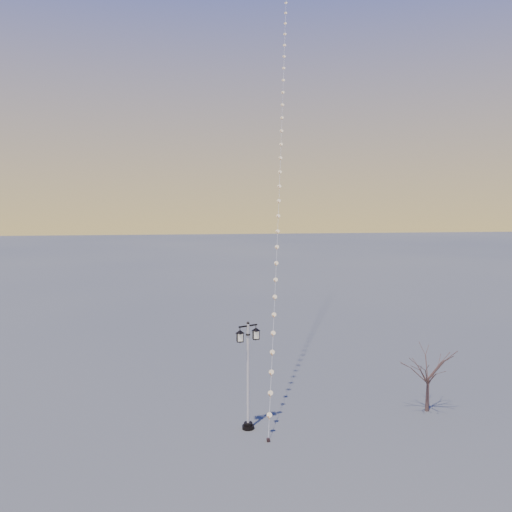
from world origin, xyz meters
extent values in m
plane|color=#4D4F4D|center=(0.00, 0.00, 0.00)|extent=(300.00, 300.00, 0.00)
cylinder|color=black|center=(-1.48, 0.69, 0.09)|extent=(0.62, 0.62, 0.18)
cylinder|color=black|center=(-1.48, 0.69, 0.26)|extent=(0.44, 0.44, 0.16)
cylinder|color=silver|center=(-1.48, 0.69, 2.94)|extent=(0.14, 0.14, 5.22)
cylinder|color=black|center=(-1.48, 0.69, 4.94)|extent=(0.22, 0.22, 0.07)
cube|color=black|center=(-1.48, 0.69, 5.39)|extent=(0.99, 0.50, 0.07)
sphere|color=black|center=(-1.48, 0.69, 5.52)|extent=(0.16, 0.16, 0.16)
pyramid|color=black|center=(-1.90, 0.50, 5.22)|extent=(0.49, 0.49, 0.16)
cube|color=beige|center=(-1.90, 0.50, 4.87)|extent=(0.29, 0.29, 0.38)
cube|color=black|center=(-1.90, 0.50, 4.66)|extent=(0.33, 0.33, 0.04)
pyramid|color=black|center=(-1.06, 0.89, 5.22)|extent=(0.49, 0.49, 0.16)
cube|color=beige|center=(-1.06, 0.89, 4.87)|extent=(0.29, 0.29, 0.38)
cube|color=black|center=(-1.06, 0.89, 4.66)|extent=(0.33, 0.33, 0.04)
cone|color=#4E362E|center=(8.63, 1.74, 0.95)|extent=(0.23, 0.23, 1.90)
cylinder|color=black|center=(-0.66, -0.85, 0.09)|extent=(0.17, 0.17, 0.17)
cylinder|color=black|center=(-0.66, -0.85, 0.11)|extent=(0.03, 0.03, 0.22)
cone|color=orange|center=(2.25, 13.06, 16.42)|extent=(0.07, 0.07, 0.24)
cylinder|color=white|center=(-0.66, -0.85, 0.52)|extent=(0.01, 0.01, 0.69)
camera|label=1|loc=(-4.26, -24.98, 11.73)|focal=36.94mm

